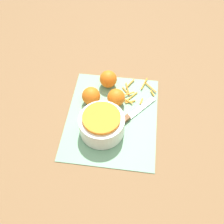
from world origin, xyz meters
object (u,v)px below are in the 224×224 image
orange_right (91,96)px  orange_back (116,98)px  orange_left (108,79)px  knife (124,121)px  bowl_speckled (102,124)px

orange_right → orange_back: size_ratio=1.03×
orange_left → orange_back: size_ratio=1.02×
knife → orange_back: (0.09, 0.04, 0.03)m
orange_right → bowl_speckled: bearing=-154.2°
bowl_speckled → orange_right: bearing=25.8°
orange_right → orange_back: orange_right is taller
orange_left → knife: bearing=-155.0°
orange_left → orange_back: orange_left is taller
bowl_speckled → orange_left: bowl_speckled is taller
bowl_speckled → knife: bowl_speckled is taller
knife → orange_back: bearing=65.1°
knife → orange_right: orange_right is taller
orange_back → orange_left: bearing=25.4°
orange_left → orange_right: 0.12m
bowl_speckled → orange_left: bearing=2.1°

